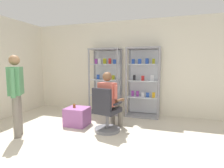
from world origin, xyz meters
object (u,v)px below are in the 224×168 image
display_cabinet_left (106,80)px  tea_glass (74,106)px  display_cabinet_right (143,82)px  standing_customer (16,90)px  office_chair (106,114)px  seated_shopkeeper (110,98)px  storage_crate (77,116)px

display_cabinet_left → tea_glass: size_ratio=22.23×
display_cabinet_right → standing_customer: display_cabinet_right is taller
office_chair → seated_shopkeeper: seated_shopkeeper is taller
display_cabinet_left → office_chair: (0.52, -1.44, -0.58)m
office_chair → standing_customer: size_ratio=0.59×
display_cabinet_right → storage_crate: 2.01m
office_chair → standing_customer: 1.87m
display_cabinet_right → seated_shopkeeper: display_cabinet_right is taller
standing_customer → storage_crate: bearing=48.7°
tea_glass → seated_shopkeeper: bearing=-0.9°
seated_shopkeeper → office_chair: bearing=-103.7°
display_cabinet_right → tea_glass: 1.99m
display_cabinet_left → seated_shopkeeper: size_ratio=1.47×
tea_glass → display_cabinet_left: bearing=74.7°
display_cabinet_right → standing_customer: 3.11m
seated_shopkeeper → tea_glass: (-0.90, 0.01, -0.25)m
display_cabinet_right → storage_crate: display_cabinet_right is taller
storage_crate → display_cabinet_left: bearing=77.6°
display_cabinet_right → office_chair: 1.66m
display_cabinet_left → tea_glass: 1.41m
tea_glass → storage_crate: bearing=7.2°
seated_shopkeeper → tea_glass: seated_shopkeeper is taller
office_chair → tea_glass: office_chair is taller
display_cabinet_left → standing_customer: (-1.10, -2.20, -0.04)m
storage_crate → standing_customer: size_ratio=0.32×
display_cabinet_right → display_cabinet_left: bearing=180.0°
storage_crate → office_chair: bearing=-13.0°
storage_crate → display_cabinet_right: bearing=42.4°
display_cabinet_left → display_cabinet_right: (1.10, -0.00, -0.01)m
office_chair → standing_customer: bearing=-155.0°
display_cabinet_right → office_chair: (-0.59, -1.44, -0.57)m
display_cabinet_left → office_chair: bearing=-70.3°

